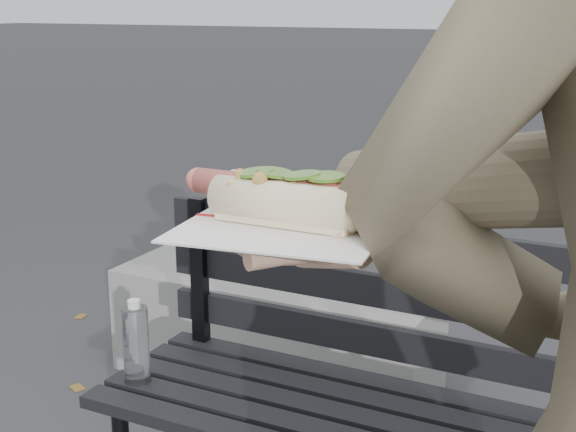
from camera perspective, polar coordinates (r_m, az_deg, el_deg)
park_bench at (r=1.86m, az=9.18°, el=-12.46°), size 1.50×0.44×0.88m
concrete_block at (r=3.00m, az=-0.99°, el=-8.10°), size 1.20×0.40×0.40m
held_hotdog at (r=0.75m, az=14.93°, el=1.90°), size 0.62×0.31×0.20m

